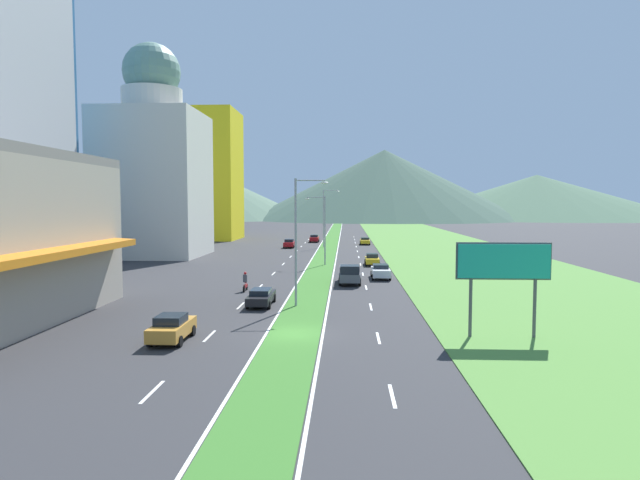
% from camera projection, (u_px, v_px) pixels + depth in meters
% --- Properties ---
extents(ground_plane, '(600.00, 600.00, 0.00)m').
position_uv_depth(ground_plane, '(294.00, 334.00, 33.01)').
color(ground_plane, '#2D2D30').
extents(grass_median, '(3.20, 240.00, 0.06)m').
position_uv_depth(grass_median, '(327.00, 250.00, 92.80)').
color(grass_median, '#387028').
rests_on(grass_median, ground_plane).
extents(grass_verge_right, '(24.00, 240.00, 0.06)m').
position_uv_depth(grass_verge_right, '(448.00, 250.00, 91.82)').
color(grass_verge_right, '#518438').
rests_on(grass_verge_right, ground_plane).
extents(lane_dash_left_1, '(0.16, 2.80, 0.01)m').
position_uv_depth(lane_dash_left_1, '(152.00, 392.00, 22.95)').
color(lane_dash_left_1, silver).
rests_on(lane_dash_left_1, ground_plane).
extents(lane_dash_left_2, '(0.16, 2.80, 0.01)m').
position_uv_depth(lane_dash_left_2, '(210.00, 336.00, 32.59)').
color(lane_dash_left_2, silver).
rests_on(lane_dash_left_2, ground_plane).
extents(lane_dash_left_3, '(0.16, 2.80, 0.01)m').
position_uv_depth(lane_dash_left_3, '(241.00, 306.00, 42.22)').
color(lane_dash_left_3, silver).
rests_on(lane_dash_left_3, ground_plane).
extents(lane_dash_left_4, '(0.16, 2.80, 0.01)m').
position_uv_depth(lane_dash_left_4, '(260.00, 287.00, 51.85)').
color(lane_dash_left_4, silver).
rests_on(lane_dash_left_4, ground_plane).
extents(lane_dash_left_5, '(0.16, 2.80, 0.01)m').
position_uv_depth(lane_dash_left_5, '(274.00, 274.00, 61.48)').
color(lane_dash_left_5, silver).
rests_on(lane_dash_left_5, ground_plane).
extents(lane_dash_left_6, '(0.16, 2.80, 0.01)m').
position_uv_depth(lane_dash_left_6, '(283.00, 264.00, 71.11)').
color(lane_dash_left_6, silver).
rests_on(lane_dash_left_6, ground_plane).
extents(lane_dash_left_7, '(0.16, 2.80, 0.01)m').
position_uv_depth(lane_dash_left_7, '(291.00, 257.00, 80.74)').
color(lane_dash_left_7, silver).
rests_on(lane_dash_left_7, ground_plane).
extents(lane_dash_left_8, '(0.16, 2.80, 0.01)m').
position_uv_depth(lane_dash_left_8, '(297.00, 251.00, 90.37)').
color(lane_dash_left_8, silver).
rests_on(lane_dash_left_8, ground_plane).
extents(lane_dash_left_9, '(0.16, 2.80, 0.01)m').
position_uv_depth(lane_dash_left_9, '(301.00, 246.00, 100.00)').
color(lane_dash_left_9, silver).
rests_on(lane_dash_left_9, ground_plane).
extents(lane_dash_left_10, '(0.16, 2.80, 0.01)m').
position_uv_depth(lane_dash_left_10, '(305.00, 243.00, 109.63)').
color(lane_dash_left_10, silver).
rests_on(lane_dash_left_10, ground_plane).
extents(lane_dash_left_11, '(0.16, 2.80, 0.01)m').
position_uv_depth(lane_dash_left_11, '(309.00, 239.00, 119.26)').
color(lane_dash_left_11, silver).
rests_on(lane_dash_left_11, ground_plane).
extents(lane_dash_left_12, '(0.16, 2.80, 0.01)m').
position_uv_depth(lane_dash_left_12, '(311.00, 237.00, 128.89)').
color(lane_dash_left_12, silver).
rests_on(lane_dash_left_12, ground_plane).
extents(lane_dash_right_1, '(0.16, 2.80, 0.01)m').
position_uv_depth(lane_dash_right_1, '(392.00, 396.00, 22.47)').
color(lane_dash_right_1, silver).
rests_on(lane_dash_right_1, ground_plane).
extents(lane_dash_right_2, '(0.16, 2.80, 0.01)m').
position_uv_depth(lane_dash_right_2, '(378.00, 338.00, 32.10)').
color(lane_dash_right_2, silver).
rests_on(lane_dash_right_2, ground_plane).
extents(lane_dash_right_3, '(0.16, 2.80, 0.01)m').
position_uv_depth(lane_dash_right_3, '(371.00, 307.00, 41.73)').
color(lane_dash_right_3, silver).
rests_on(lane_dash_right_3, ground_plane).
extents(lane_dash_right_4, '(0.16, 2.80, 0.01)m').
position_uv_depth(lane_dash_right_4, '(366.00, 287.00, 51.36)').
color(lane_dash_right_4, silver).
rests_on(lane_dash_right_4, ground_plane).
extents(lane_dash_right_5, '(0.16, 2.80, 0.01)m').
position_uv_depth(lane_dash_right_5, '(363.00, 274.00, 60.99)').
color(lane_dash_right_5, silver).
rests_on(lane_dash_right_5, ground_plane).
extents(lane_dash_right_6, '(0.16, 2.80, 0.01)m').
position_uv_depth(lane_dash_right_6, '(361.00, 264.00, 70.62)').
color(lane_dash_right_6, silver).
rests_on(lane_dash_right_6, ground_plane).
extents(lane_dash_right_7, '(0.16, 2.80, 0.01)m').
position_uv_depth(lane_dash_right_7, '(359.00, 257.00, 80.25)').
color(lane_dash_right_7, silver).
rests_on(lane_dash_right_7, ground_plane).
extents(lane_dash_right_8, '(0.16, 2.80, 0.01)m').
position_uv_depth(lane_dash_right_8, '(357.00, 251.00, 89.88)').
color(lane_dash_right_8, silver).
rests_on(lane_dash_right_8, ground_plane).
extents(lane_dash_right_9, '(0.16, 2.80, 0.01)m').
position_uv_depth(lane_dash_right_9, '(356.00, 247.00, 99.51)').
color(lane_dash_right_9, silver).
rests_on(lane_dash_right_9, ground_plane).
extents(lane_dash_right_10, '(0.16, 2.80, 0.01)m').
position_uv_depth(lane_dash_right_10, '(355.00, 243.00, 109.14)').
color(lane_dash_right_10, silver).
rests_on(lane_dash_right_10, ground_plane).
extents(lane_dash_right_11, '(0.16, 2.80, 0.01)m').
position_uv_depth(lane_dash_right_11, '(355.00, 240.00, 118.77)').
color(lane_dash_right_11, silver).
rests_on(lane_dash_right_11, ground_plane).
extents(lane_dash_right_12, '(0.16, 2.80, 0.01)m').
position_uv_depth(lane_dash_right_12, '(354.00, 237.00, 128.40)').
color(lane_dash_right_12, silver).
rests_on(lane_dash_right_12, ground_plane).
extents(edge_line_median_left, '(0.16, 240.00, 0.01)m').
position_uv_depth(edge_line_median_left, '(317.00, 250.00, 92.89)').
color(edge_line_median_left, silver).
rests_on(edge_line_median_left, ground_plane).
extents(edge_line_median_right, '(0.16, 240.00, 0.01)m').
position_uv_depth(edge_line_median_right, '(338.00, 250.00, 92.72)').
color(edge_line_median_right, silver).
rests_on(edge_line_median_right, ground_plane).
extents(domed_building, '(14.60, 14.60, 31.92)m').
position_uv_depth(domed_building, '(154.00, 168.00, 81.43)').
color(domed_building, beige).
rests_on(domed_building, ground_plane).
extents(midrise_colored, '(14.44, 14.44, 28.32)m').
position_uv_depth(midrise_colored, '(205.00, 176.00, 119.10)').
color(midrise_colored, yellow).
rests_on(midrise_colored, ground_plane).
extents(hill_far_left, '(131.11, 131.11, 30.45)m').
position_uv_depth(hill_far_left, '(186.00, 189.00, 282.39)').
color(hill_far_left, '#516B56').
rests_on(hill_far_left, ground_plane).
extents(hill_far_center, '(139.62, 139.62, 35.07)m').
position_uv_depth(hill_far_center, '(384.00, 184.00, 273.50)').
color(hill_far_center, '#3D5647').
rests_on(hill_far_center, ground_plane).
extents(hill_far_right, '(148.07, 148.07, 23.25)m').
position_uv_depth(hill_far_right, '(536.00, 196.00, 289.95)').
color(hill_far_right, '#47664C').
rests_on(hill_far_right, ground_plane).
extents(street_lamp_near, '(2.62, 0.37, 9.95)m').
position_uv_depth(street_lamp_near, '(299.00, 234.00, 41.55)').
color(street_lamp_near, '#99999E').
rests_on(street_lamp_near, ground_plane).
extents(street_lamp_mid, '(2.68, 0.39, 8.95)m').
position_uv_depth(street_lamp_mid, '(323.00, 226.00, 69.56)').
color(street_lamp_mid, '#99999E').
rests_on(street_lamp_mid, ground_plane).
extents(street_lamp_far, '(3.01, 0.29, 10.50)m').
position_uv_depth(street_lamp_far, '(325.00, 215.00, 97.53)').
color(street_lamp_far, '#99999E').
rests_on(street_lamp_far, ground_plane).
extents(billboard_roadside, '(5.59, 0.28, 5.73)m').
position_uv_depth(billboard_roadside, '(504.00, 266.00, 31.84)').
color(billboard_roadside, '#4C4C51').
rests_on(billboard_roadside, ground_plane).
extents(car_0, '(1.88, 4.77, 1.32)m').
position_uv_depth(car_0, '(261.00, 297.00, 42.33)').
color(car_0, black).
rests_on(car_0, ground_plane).
extents(car_1, '(1.87, 4.11, 1.49)m').
position_uv_depth(car_1, '(372.00, 259.00, 69.79)').
color(car_1, yellow).
rests_on(car_1, ground_plane).
extents(car_2, '(1.95, 4.31, 1.35)m').
position_uv_depth(car_2, '(365.00, 241.00, 104.54)').
color(car_2, yellow).
rests_on(car_2, ground_plane).
extents(car_3, '(1.93, 4.62, 1.57)m').
position_uv_depth(car_3, '(289.00, 243.00, 97.21)').
color(car_3, maroon).
rests_on(car_3, ground_plane).
extents(car_4, '(1.90, 4.63, 1.52)m').
position_uv_depth(car_4, '(314.00, 238.00, 111.23)').
color(car_4, maroon).
rests_on(car_4, ground_plane).
extents(car_5, '(1.92, 4.16, 1.57)m').
position_uv_depth(car_5, '(172.00, 328.00, 31.35)').
color(car_5, '#C6842D').
rests_on(car_5, ground_plane).
extents(car_6, '(2.01, 4.40, 1.50)m').
position_uv_depth(car_6, '(381.00, 271.00, 57.47)').
color(car_6, silver).
rests_on(car_6, ground_plane).
extents(pickup_truck_0, '(2.18, 5.40, 2.00)m').
position_uv_depth(pickup_truck_0, '(350.00, 274.00, 53.61)').
color(pickup_truck_0, '#515459').
rests_on(pickup_truck_0, ground_plane).
extents(motorcycle_rider, '(0.36, 2.00, 1.80)m').
position_uv_depth(motorcycle_rider, '(245.00, 283.00, 49.15)').
color(motorcycle_rider, black).
rests_on(motorcycle_rider, ground_plane).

